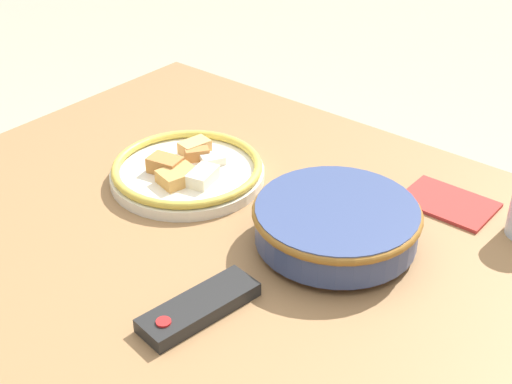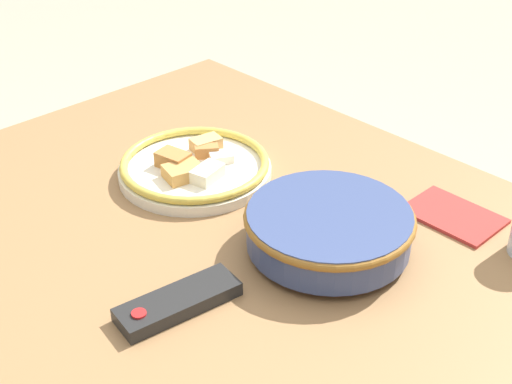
% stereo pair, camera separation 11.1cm
% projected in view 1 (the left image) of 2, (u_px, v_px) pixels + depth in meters
% --- Properties ---
extents(dining_table, '(1.27, 0.88, 0.72)m').
position_uv_depth(dining_table, '(272.00, 299.00, 1.07)').
color(dining_table, olive).
rests_on(dining_table, ground_plane).
extents(noodle_bowl, '(0.24, 0.24, 0.07)m').
position_uv_depth(noodle_bowl, '(336.00, 223.00, 1.03)').
color(noodle_bowl, '#384775').
rests_on(noodle_bowl, dining_table).
extents(food_plate, '(0.26, 0.26, 0.04)m').
position_uv_depth(food_plate, '(187.00, 171.00, 1.20)').
color(food_plate, silver).
rests_on(food_plate, dining_table).
extents(tv_remote, '(0.08, 0.17, 0.02)m').
position_uv_depth(tv_remote, '(199.00, 307.00, 0.92)').
color(tv_remote, black).
rests_on(tv_remote, dining_table).
extents(folded_napkin, '(0.14, 0.10, 0.01)m').
position_uv_depth(folded_napkin, '(448.00, 203.00, 1.14)').
color(folded_napkin, '#B2332D').
rests_on(folded_napkin, dining_table).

